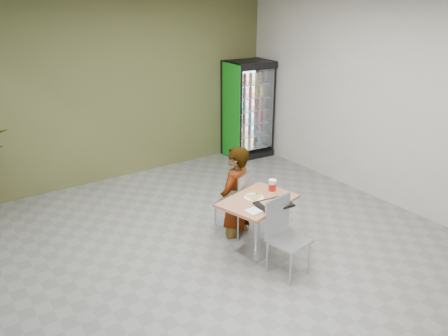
# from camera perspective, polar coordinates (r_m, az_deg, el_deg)

# --- Properties ---
(ground) EXTENTS (7.00, 7.00, 0.00)m
(ground) POSITION_cam_1_polar(r_m,az_deg,el_deg) (5.62, 1.98, -12.10)
(ground) COLOR gray
(ground) RESTS_ON ground
(room_envelope) EXTENTS (6.00, 7.00, 3.20)m
(room_envelope) POSITION_cam_1_polar(r_m,az_deg,el_deg) (4.91, 2.21, 3.62)
(room_envelope) COLOR silver
(room_envelope) RESTS_ON ground
(dining_table) EXTENTS (1.06, 0.86, 0.75)m
(dining_table) POSITION_cam_1_polar(r_m,az_deg,el_deg) (5.56, 4.39, -6.12)
(dining_table) COLOR #B4754D
(dining_table) RESTS_ON ground
(chair_far) EXTENTS (0.55, 0.55, 0.92)m
(chair_far) POSITION_cam_1_polar(r_m,az_deg,el_deg) (5.98, 1.96, -3.93)
(chair_far) COLOR #B3B5B8
(chair_far) RESTS_ON ground
(chair_near) EXTENTS (0.47, 0.47, 0.94)m
(chair_near) POSITION_cam_1_polar(r_m,az_deg,el_deg) (5.23, 7.74, -7.99)
(chair_near) COLOR #B3B5B8
(chair_near) RESTS_ON ground
(seated_woman) EXTENTS (0.69, 0.60, 1.58)m
(seated_woman) POSITION_cam_1_polar(r_m,az_deg,el_deg) (6.00, 1.41, -4.37)
(seated_woman) COLOR black
(seated_woman) RESTS_ON ground
(pizza_plate) EXTENTS (0.35, 0.30, 0.03)m
(pizza_plate) POSITION_cam_1_polar(r_m,az_deg,el_deg) (5.50, 3.94, -3.75)
(pizza_plate) COLOR white
(pizza_plate) RESTS_ON dining_table
(soda_cup) EXTENTS (0.10, 0.10, 0.18)m
(soda_cup) POSITION_cam_1_polar(r_m,az_deg,el_deg) (5.63, 6.33, -2.42)
(soda_cup) COLOR white
(soda_cup) RESTS_ON dining_table
(napkin_stack) EXTENTS (0.17, 0.17, 0.02)m
(napkin_stack) POSITION_cam_1_polar(r_m,az_deg,el_deg) (5.15, 3.87, -5.68)
(napkin_stack) COLOR white
(napkin_stack) RESTS_ON dining_table
(cafeteria_tray) EXTENTS (0.45, 0.35, 0.02)m
(cafeteria_tray) POSITION_cam_1_polar(r_m,az_deg,el_deg) (5.33, 6.52, -4.73)
(cafeteria_tray) COLOR black
(cafeteria_tray) RESTS_ON dining_table
(beverage_fridge) EXTENTS (0.93, 0.74, 1.93)m
(beverage_fridge) POSITION_cam_1_polar(r_m,az_deg,el_deg) (8.95, 3.20, 7.66)
(beverage_fridge) COLOR black
(beverage_fridge) RESTS_ON ground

